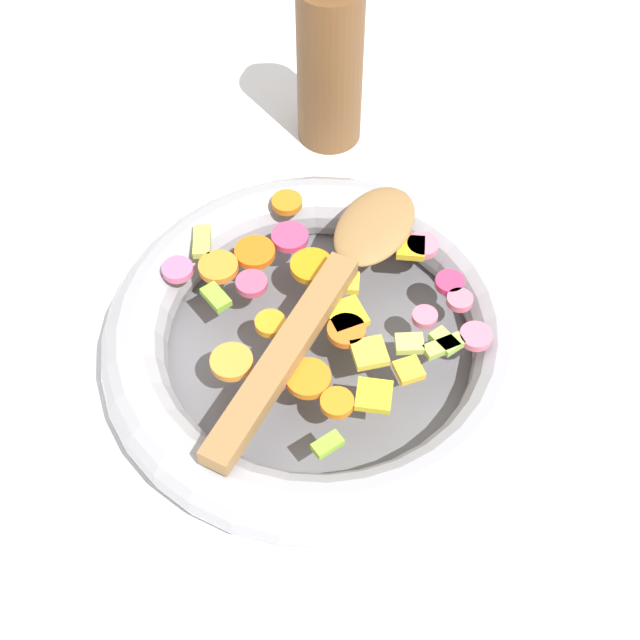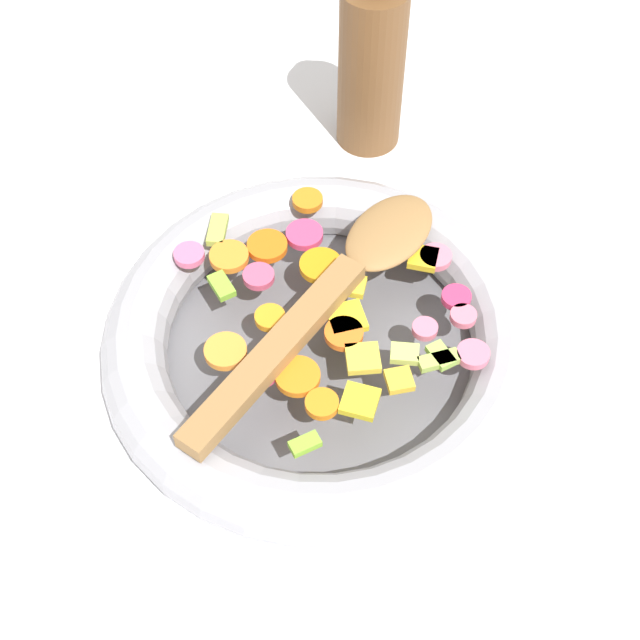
{
  "view_description": "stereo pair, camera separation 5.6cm",
  "coord_description": "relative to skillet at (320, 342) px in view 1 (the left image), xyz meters",
  "views": [
    {
      "loc": [
        0.33,
        0.21,
        0.58
      ],
      "look_at": [
        0.0,
        0.0,
        0.05
      ],
      "focal_mm": 50.0,
      "sensor_mm": 36.0,
      "label": 1
    },
    {
      "loc": [
        0.3,
        0.25,
        0.58
      ],
      "look_at": [
        0.0,
        0.0,
        0.05
      ],
      "focal_mm": 50.0,
      "sensor_mm": 36.0,
      "label": 2
    }
  ],
  "objects": [
    {
      "name": "ground_plane",
      "position": [
        0.0,
        0.0,
        -0.02
      ],
      "size": [
        4.0,
        4.0,
        0.0
      ],
      "primitive_type": "plane",
      "color": "silver"
    },
    {
      "name": "pepper_mill",
      "position": [
        -0.23,
        -0.13,
        0.06
      ],
      "size": [
        0.06,
        0.06,
        0.19
      ],
      "color": "brown",
      "rests_on": "ground_plane"
    },
    {
      "name": "skillet",
      "position": [
        0.0,
        0.0,
        0.0
      ],
      "size": [
        0.33,
        0.33,
        0.05
      ],
      "color": "slate",
      "rests_on": "ground_plane"
    },
    {
      "name": "wooden_spoon",
      "position": [
        -0.03,
        -0.0,
        0.04
      ],
      "size": [
        0.28,
        0.06,
        0.01
      ],
      "color": "olive",
      "rests_on": "chopped_vegetables"
    },
    {
      "name": "chopped_vegetables",
      "position": [
        -0.01,
        -0.01,
        0.03
      ],
      "size": [
        0.22,
        0.25,
        0.01
      ],
      "color": "orange",
      "rests_on": "skillet"
    }
  ]
}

